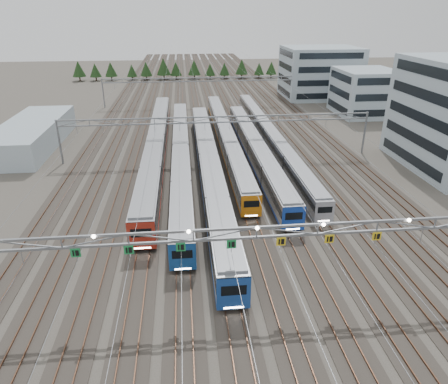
{
  "coord_description": "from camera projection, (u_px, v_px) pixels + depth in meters",
  "views": [
    {
      "loc": [
        -6.02,
        -30.2,
        25.36
      ],
      "look_at": [
        -1.15,
        17.08,
        3.5
      ],
      "focal_mm": 32.0,
      "sensor_mm": 36.0,
      "label": 1
    }
  ],
  "objects": [
    {
      "name": "track_bed",
      "position": [
        201.0,
        90.0,
        128.21
      ],
      "size": [
        54.0,
        260.0,
        5.42
      ],
      "color": "#2D2823",
      "rests_on": "ground"
    },
    {
      "name": "depot_bldg_mid",
      "position": [
        365.0,
        92.0,
        103.64
      ],
      "size": [
        14.0,
        16.0,
        11.38
      ],
      "primitive_type": "cube",
      "color": "#A3B4C3",
      "rests_on": "ground"
    },
    {
      "name": "gantry_mid",
      "position": [
        217.0,
        124.0,
        71.93
      ],
      "size": [
        56.36,
        0.36,
        8.0
      ],
      "color": "gray",
      "rests_on": "ground"
    },
    {
      "name": "west_shed",
      "position": [
        32.0,
        134.0,
        80.0
      ],
      "size": [
        10.0,
        30.0,
        4.91
      ],
      "primitive_type": "cube",
      "color": "#A3B4C3",
      "rests_on": "ground"
    },
    {
      "name": "gantry_near",
      "position": [
        256.0,
        235.0,
        35.38
      ],
      "size": [
        56.36,
        0.61,
        8.08
      ],
      "color": "gray",
      "rests_on": "ground"
    },
    {
      "name": "train_c",
      "position": [
        209.0,
        164.0,
        65.17
      ],
      "size": [
        3.11,
        66.03,
        4.06
      ],
      "color": "black",
      "rests_on": "ground"
    },
    {
      "name": "gantry_far",
      "position": [
        203.0,
        83.0,
        112.6
      ],
      "size": [
        56.36,
        0.36,
        8.0
      ],
      "color": "gray",
      "rests_on": "ground"
    },
    {
      "name": "train_a",
      "position": [
        157.0,
        144.0,
        74.8
      ],
      "size": [
        3.18,
        67.6,
        4.15
      ],
      "color": "black",
      "rests_on": "ground"
    },
    {
      "name": "depot_bldg_north",
      "position": [
        320.0,
        72.0,
        123.23
      ],
      "size": [
        22.0,
        18.0,
        14.96
      ],
      "primitive_type": "cube",
      "color": "#A3B4C3",
      "rests_on": "ground"
    },
    {
      "name": "train_f",
      "position": [
        269.0,
        135.0,
        81.37
      ],
      "size": [
        2.57,
        68.61,
        3.35
      ],
      "color": "black",
      "rests_on": "ground"
    },
    {
      "name": "ground",
      "position": [
        254.0,
        298.0,
        38.45
      ],
      "size": [
        400.0,
        400.0,
        0.0
      ],
      "primitive_type": "plane",
      "color": "#47423A",
      "rests_on": "ground"
    },
    {
      "name": "treeline",
      "position": [
        195.0,
        68.0,
        156.4
      ],
      "size": [
        93.8,
        5.6,
        7.02
      ],
      "color": "#332114",
      "rests_on": "ground"
    },
    {
      "name": "train_e",
      "position": [
        255.0,
        149.0,
        72.67
      ],
      "size": [
        2.92,
        53.99,
        3.8
      ],
      "color": "black",
      "rests_on": "ground"
    },
    {
      "name": "train_d",
      "position": [
        226.0,
        136.0,
        80.25
      ],
      "size": [
        2.78,
        63.59,
        3.62
      ],
      "color": "black",
      "rests_on": "ground"
    },
    {
      "name": "train_b",
      "position": [
        181.0,
        153.0,
        70.53
      ],
      "size": [
        2.87,
        65.74,
        3.74
      ],
      "color": "black",
      "rests_on": "ground"
    }
  ]
}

